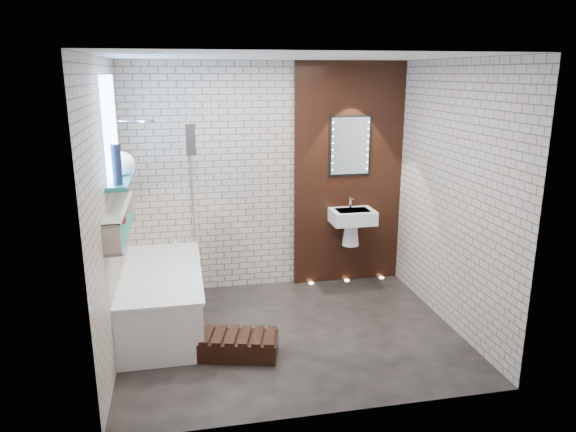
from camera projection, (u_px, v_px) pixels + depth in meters
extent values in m
plane|color=black|center=(291.00, 333.00, 5.21)|extent=(3.20, 3.20, 0.00)
cube|color=#BBA594|center=(268.00, 178.00, 6.10)|extent=(3.20, 0.04, 2.60)
cube|color=#BBA594|center=(330.00, 249.00, 3.64)|extent=(3.20, 0.04, 2.60)
cube|color=#BBA594|center=(109.00, 213.00, 4.57)|extent=(0.04, 2.60, 2.60)
cube|color=#BBA594|center=(452.00, 197.00, 5.18)|extent=(0.04, 2.60, 2.60)
plane|color=white|center=(291.00, 56.00, 4.54)|extent=(3.20, 3.20, 0.00)
cube|color=black|center=(348.00, 175.00, 6.26)|extent=(1.30, 0.06, 2.60)
cube|color=#7FADE0|center=(109.00, 127.00, 4.72)|extent=(0.03, 1.00, 0.90)
cube|color=#227D72|center=(122.00, 179.00, 4.86)|extent=(0.18, 1.00, 0.04)
cube|color=#227D72|center=(121.00, 232.00, 4.78)|extent=(0.14, 1.30, 0.03)
cube|color=#B2A899|center=(119.00, 207.00, 4.72)|extent=(0.14, 1.30, 0.03)
cube|color=#B2A899|center=(112.00, 241.00, 4.15)|extent=(0.14, 0.03, 0.26)
cube|color=#B2A899|center=(126.00, 203.00, 5.35)|extent=(0.14, 0.03, 0.26)
cube|color=white|center=(162.00, 299.00, 5.33)|extent=(0.75, 1.70, 0.55)
cube|color=white|center=(161.00, 272.00, 5.26)|extent=(0.79, 1.74, 0.03)
cylinder|color=silver|center=(176.00, 241.00, 5.96)|extent=(0.04, 0.04, 0.12)
cube|color=white|center=(192.00, 190.00, 5.55)|extent=(0.01, 0.78, 1.40)
cube|color=#292421|center=(190.00, 139.00, 5.15)|extent=(0.09, 0.23, 0.30)
cylinder|color=silver|center=(145.00, 121.00, 5.34)|extent=(0.18, 0.18, 0.02)
cube|color=white|center=(353.00, 217.00, 6.18)|extent=(0.50, 0.36, 0.16)
cone|color=white|center=(351.00, 234.00, 6.28)|extent=(0.20, 0.20, 0.28)
cylinder|color=silver|center=(350.00, 202.00, 6.23)|extent=(0.03, 0.03, 0.14)
cube|color=black|center=(350.00, 146.00, 6.13)|extent=(0.50, 0.02, 0.70)
cube|color=silver|center=(350.00, 146.00, 6.12)|extent=(0.45, 0.01, 0.65)
cube|color=black|center=(233.00, 346.00, 4.79)|extent=(0.87, 0.55, 0.18)
cylinder|color=maroon|center=(114.00, 240.00, 4.27)|extent=(0.06, 0.06, 0.14)
cylinder|color=maroon|center=(123.00, 216.00, 4.98)|extent=(0.05, 0.05, 0.14)
cylinder|color=#15203B|center=(117.00, 165.00, 4.46)|extent=(0.08, 0.08, 0.34)
sphere|color=white|center=(122.00, 164.00, 4.87)|extent=(0.22, 0.22, 0.22)
cylinder|color=#FFD899|center=(311.00, 283.00, 6.44)|extent=(0.06, 0.06, 0.01)
cylinder|color=#FFD899|center=(347.00, 280.00, 6.53)|extent=(0.06, 0.06, 0.01)
cylinder|color=#FFD899|center=(382.00, 277.00, 6.62)|extent=(0.06, 0.06, 0.01)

